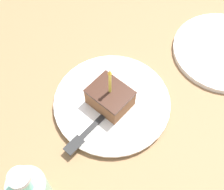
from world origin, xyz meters
name	(u,v)px	position (x,y,z in m)	size (l,w,h in m)	color
ground_plane	(108,102)	(0.00, 0.00, -0.02)	(2.40, 2.40, 0.04)	olive
plate	(112,103)	(0.01, 0.02, 0.01)	(0.28, 0.28, 0.02)	white
cake_slice	(110,97)	(0.02, 0.02, 0.05)	(0.08, 0.09, 0.13)	brown
fork	(90,129)	(0.10, 0.03, 0.02)	(0.18, 0.02, 0.00)	#262626
side_plate	(223,51)	(-0.31, 0.14, 0.01)	(0.27, 0.27, 0.01)	white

